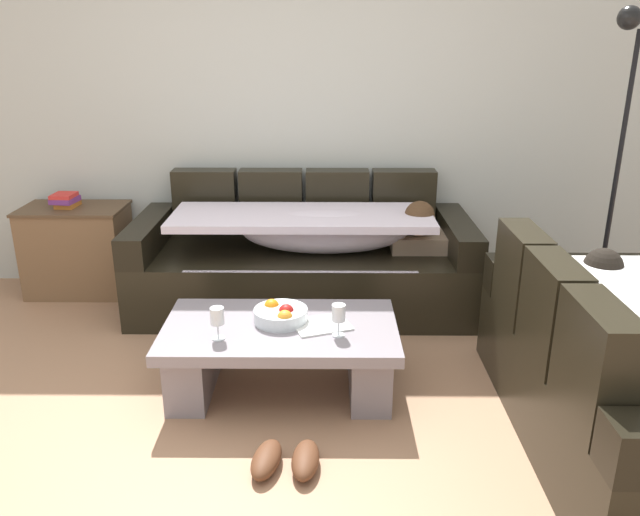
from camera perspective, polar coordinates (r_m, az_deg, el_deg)
The scene contains 13 objects.
ground_plane at distance 3.04m, azimuth -7.28°, elevation -16.58°, with size 14.00×14.00×0.00m, color #A77858.
back_wall at distance 4.62m, azimuth -4.49°, elevation 14.11°, with size 9.00×0.10×2.70m, color beige.
couch_along_wall at distance 4.31m, azimuth -1.13°, elevation -0.15°, with size 2.26×0.92×0.88m.
couch_near_window at distance 3.20m, azimuth 25.77°, elevation -9.54°, with size 0.92×1.75×0.88m.
coffee_table at distance 3.31m, azimuth -3.58°, elevation -8.31°, with size 1.20×0.68×0.38m.
fruit_bowl at distance 3.27m, azimuth -3.57°, elevation -5.13°, with size 0.28×0.28×0.10m.
wine_glass_near_left at distance 3.09m, azimuth -9.30°, elevation -5.33°, with size 0.07×0.07×0.17m.
wine_glass_near_right at distance 3.09m, azimuth 1.70°, elevation -5.12°, with size 0.07×0.07×0.17m.
open_magazine at distance 3.23m, azimuth 0.12°, elevation -6.09°, with size 0.28×0.21×0.01m, color white.
side_cabinet at distance 4.86m, azimuth -21.08°, elevation 0.69°, with size 0.72×0.44×0.64m.
book_stack_on_cabinet at distance 4.78m, azimuth -22.07°, elevation 4.88°, with size 0.18×0.19×0.10m.
floor_lamp at distance 4.49m, azimuth 25.25°, elevation 9.18°, with size 0.33×0.31×1.95m.
pair_of_shoes at distance 2.87m, azimuth -3.11°, elevation -17.77°, with size 0.32×0.29×0.09m.
Camera 1 is at (0.39, -2.43, 1.79)m, focal length 35.32 mm.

